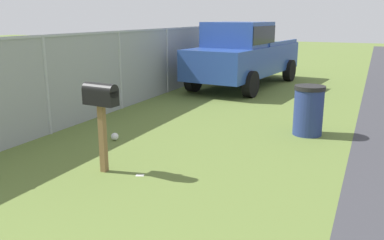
{
  "coord_description": "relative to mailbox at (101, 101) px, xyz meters",
  "views": [
    {
      "loc": [
        0.77,
        -2.41,
        2.25
      ],
      "look_at": [
        5.57,
        -0.26,
        0.92
      ],
      "focal_mm": 38.36,
      "sensor_mm": 36.0,
      "label": 1
    }
  ],
  "objects": [
    {
      "name": "trash_bin",
      "position": [
        3.26,
        -2.46,
        -0.58
      ],
      "size": [
        0.59,
        0.59,
        0.97
      ],
      "color": "navy",
      "rests_on": "ground"
    },
    {
      "name": "mailbox",
      "position": [
        0.0,
        0.0,
        0.0
      ],
      "size": [
        0.25,
        0.54,
        1.34
      ],
      "rotation": [
        0.0,
        0.0,
        -0.09
      ],
      "color": "brown",
      "rests_on": "ground"
    },
    {
      "name": "litter_bag_midfield_b",
      "position": [
        1.4,
        0.78,
        -1.0
      ],
      "size": [
        0.14,
        0.14,
        0.14
      ],
      "primitive_type": "sphere",
      "color": "silver",
      "rests_on": "ground"
    },
    {
      "name": "pickup_truck",
      "position": [
        8.21,
        0.41,
        0.03
      ],
      "size": [
        5.58,
        2.63,
        2.09
      ],
      "rotation": [
        0.0,
        0.0,
        3.03
      ],
      "color": "#284793",
      "rests_on": "ground"
    },
    {
      "name": "fence_section",
      "position": [
        5.01,
        2.18,
        -0.04
      ],
      "size": [
        17.66,
        0.07,
        1.92
      ],
      "color": "#9EA3A8",
      "rests_on": "ground"
    },
    {
      "name": "litter_wrapper_near_hydrant",
      "position": [
        0.07,
        -0.57,
        -1.07
      ],
      "size": [
        0.13,
        0.14,
        0.01
      ],
      "primitive_type": "cube",
      "rotation": [
        0.0,
        0.0,
        1.99
      ],
      "color": "silver",
      "rests_on": "ground"
    }
  ]
}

